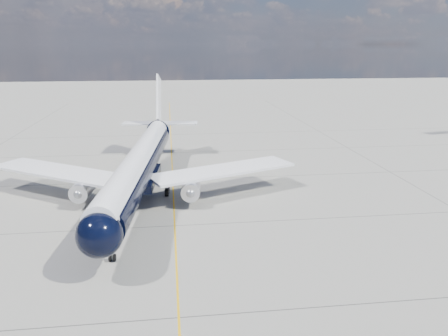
{
  "coord_description": "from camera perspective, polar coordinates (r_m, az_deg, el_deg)",
  "views": [
    {
      "loc": [
        -0.16,
        -29.7,
        17.05
      ],
      "look_at": [
        5.6,
        15.92,
        4.0
      ],
      "focal_mm": 35.0,
      "sensor_mm": 36.0,
      "label": 1
    }
  ],
  "objects": [
    {
      "name": "ground",
      "position": [
        62.08,
        -6.77,
        -0.21
      ],
      "size": [
        320.0,
        320.0,
        0.0
      ],
      "primitive_type": "plane",
      "color": "gray",
      "rests_on": "ground"
    },
    {
      "name": "taxiway_centerline",
      "position": [
        57.29,
        -6.71,
        -1.58
      ],
      "size": [
        0.16,
        160.0,
        0.01
      ],
      "primitive_type": "cube",
      "color": "#DEA10B",
      "rests_on": "ground"
    },
    {
      "name": "main_airliner",
      "position": [
        50.94,
        -10.82,
        0.68
      ],
      "size": [
        36.23,
        44.29,
        12.79
      ],
      "rotation": [
        0.0,
        0.0,
        -0.1
      ],
      "color": "black",
      "rests_on": "ground"
    }
  ]
}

